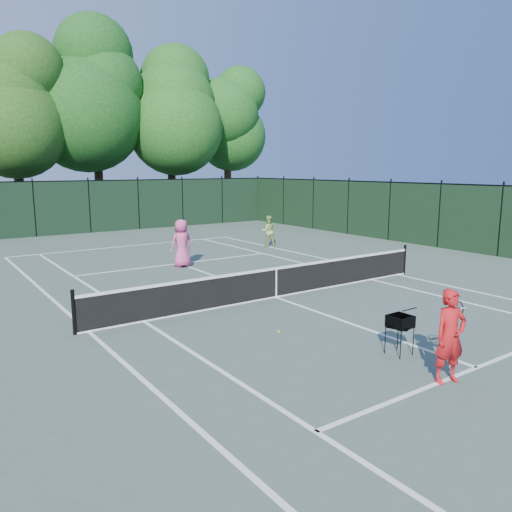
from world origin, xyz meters
TOP-DOWN VIEW (x-y plane):
  - ground at (0.00, 0.00)m, footprint 90.00×90.00m
  - sideline_doubles_left at (-5.49, 0.00)m, footprint 0.10×23.77m
  - sideline_doubles_right at (5.49, 0.00)m, footprint 0.10×23.77m
  - sideline_singles_left at (-4.12, 0.00)m, footprint 0.10×23.77m
  - sideline_singles_right at (4.12, 0.00)m, footprint 0.10×23.77m
  - baseline_far at (0.00, 11.88)m, footprint 10.97×0.10m
  - service_line_near at (0.00, -6.40)m, footprint 8.23×0.10m
  - service_line_far at (0.00, 6.40)m, footprint 8.23×0.10m
  - center_service_line at (0.00, 0.00)m, footprint 0.10×12.80m
  - tennis_net at (0.00, 0.00)m, footprint 11.69×0.09m
  - fence_far at (0.00, 18.00)m, footprint 24.00×0.05m
  - fence_right at (12.00, 0.00)m, footprint 0.05×36.00m
  - tree_2 at (-3.00, 21.80)m, footprint 6.00×6.00m
  - tree_3 at (2.00, 22.30)m, footprint 7.00×7.00m
  - tree_4 at (7.00, 21.60)m, footprint 6.20×6.20m
  - tree_5 at (12.00, 22.10)m, footprint 5.80×5.80m
  - coach at (-1.02, -6.45)m, footprint 1.03×0.56m
  - player_pink at (-0.19, 5.74)m, footprint 0.94×0.65m
  - player_green at (5.52, 7.91)m, footprint 0.89×0.80m
  - ball_hopper at (-0.67, -5.07)m, footprint 0.55×0.55m
  - loose_ball_near_cart at (1.00, -5.00)m, footprint 0.07×0.07m
  - loose_ball_midcourt at (-1.89, -2.61)m, footprint 0.07×0.07m

SIDE VIEW (x-z plane):
  - ground at x=0.00m, z-range 0.00..0.00m
  - sideline_doubles_left at x=-5.49m, z-range 0.00..0.01m
  - sideline_doubles_right at x=5.49m, z-range 0.00..0.01m
  - sideline_singles_left at x=-4.12m, z-range 0.00..0.01m
  - sideline_singles_right at x=4.12m, z-range 0.00..0.01m
  - baseline_far at x=0.00m, z-range 0.00..0.01m
  - service_line_near at x=0.00m, z-range 0.00..0.01m
  - service_line_far at x=0.00m, z-range 0.00..0.01m
  - center_service_line at x=0.00m, z-range 0.00..0.01m
  - loose_ball_near_cart at x=1.00m, z-range 0.00..0.07m
  - loose_ball_midcourt at x=-1.89m, z-range 0.00..0.07m
  - tennis_net at x=0.00m, z-range -0.05..1.01m
  - ball_hopper at x=-0.67m, z-range 0.28..1.11m
  - player_green at x=5.52m, z-range 0.00..1.50m
  - coach at x=-1.02m, z-range 0.00..1.70m
  - player_pink at x=-0.19m, z-range 0.00..1.84m
  - fence_far at x=0.00m, z-range 0.00..3.00m
  - fence_right at x=12.00m, z-range 0.00..3.00m
  - tree_5 at x=12.00m, z-range 1.59..13.82m
  - tree_2 at x=-3.00m, z-range 1.53..13.93m
  - tree_4 at x=7.00m, z-range 1.66..14.63m
  - tree_3 at x=2.00m, z-range 1.78..16.23m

